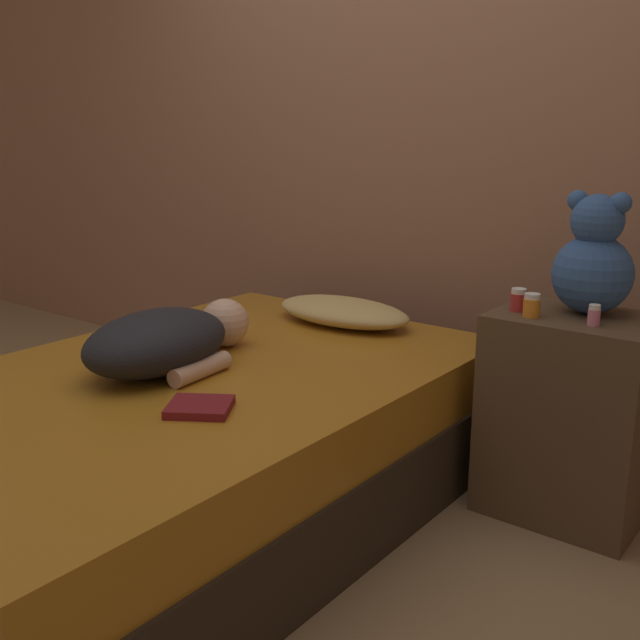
{
  "coord_description": "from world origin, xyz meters",
  "views": [
    {
      "loc": [
        1.73,
        -1.54,
        1.26
      ],
      "look_at": [
        0.34,
        0.26,
        0.66
      ],
      "focal_mm": 42.0,
      "sensor_mm": 36.0,
      "label": 1
    }
  ],
  "objects": [
    {
      "name": "person_lying",
      "position": [
        -0.09,
        0.0,
        0.58
      ],
      "size": [
        0.41,
        0.71,
        0.2
      ],
      "rotation": [
        0.0,
        0.0,
        0.09
      ],
      "color": "black",
      "rests_on": "bed"
    },
    {
      "name": "nightstand",
      "position": [
        0.98,
        0.76,
        0.34
      ],
      "size": [
        0.5,
        0.39,
        0.68
      ],
      "color": "brown",
      "rests_on": "ground_plane"
    },
    {
      "name": "bottle_pink",
      "position": [
        1.06,
        0.67,
        0.71
      ],
      "size": [
        0.04,
        0.04,
        0.06
      ],
      "color": "pink",
      "rests_on": "nightstand"
    },
    {
      "name": "wall_back",
      "position": [
        0.0,
        1.31,
        1.3
      ],
      "size": [
        8.0,
        0.06,
        2.6
      ],
      "color": "#996B51",
      "rests_on": "ground_plane"
    },
    {
      "name": "teddy_bear",
      "position": [
        0.99,
        0.82,
        0.84
      ],
      "size": [
        0.25,
        0.25,
        0.38
      ],
      "color": "#335693",
      "rests_on": "nightstand"
    },
    {
      "name": "ground_plane",
      "position": [
        0.0,
        0.0,
        0.0
      ],
      "size": [
        12.0,
        12.0,
        0.0
      ],
      "primitive_type": "plane",
      "color": "#937551"
    },
    {
      "name": "book",
      "position": [
        0.27,
        -0.2,
        0.49
      ],
      "size": [
        0.23,
        0.22,
        0.02
      ],
      "rotation": [
        0.0,
        0.0,
        0.57
      ],
      "color": "maroon",
      "rests_on": "bed"
    },
    {
      "name": "bottle_red",
      "position": [
        0.8,
        0.7,
        0.71
      ],
      "size": [
        0.05,
        0.05,
        0.07
      ],
      "color": "#B72D2D",
      "rests_on": "nightstand"
    },
    {
      "name": "pillow",
      "position": [
        0.03,
        0.81,
        0.53
      ],
      "size": [
        0.59,
        0.31,
        0.1
      ],
      "color": "tan",
      "rests_on": "bed"
    },
    {
      "name": "bed",
      "position": [
        0.0,
        0.0,
        0.24
      ],
      "size": [
        1.34,
        2.06,
        0.48
      ],
      "color": "#2D2319",
      "rests_on": "ground_plane"
    },
    {
      "name": "bottle_orange",
      "position": [
        0.87,
        0.66,
        0.71
      ],
      "size": [
        0.05,
        0.05,
        0.07
      ],
      "color": "orange",
      "rests_on": "nightstand"
    }
  ]
}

